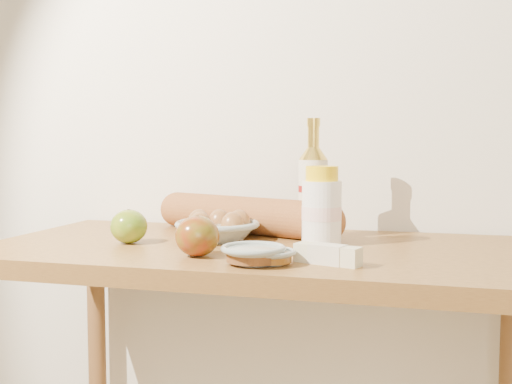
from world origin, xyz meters
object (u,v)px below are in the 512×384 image
table (260,300)px  egg_bowl (218,228)px  bourbon_bottle (313,190)px  cream_bottle (322,208)px  baguette (245,215)px

table → egg_bowl: size_ratio=5.18×
bourbon_bottle → cream_bottle: size_ratio=1.62×
table → bourbon_bottle: bourbon_bottle is taller
table → egg_bowl: 0.19m
bourbon_bottle → cream_bottle: bearing=-77.1°
baguette → bourbon_bottle: bearing=12.2°
baguette → cream_bottle: bearing=-9.0°
table → baguette: 0.25m
egg_bowl → baguette: bearing=76.2°
bourbon_bottle → baguette: 0.19m
cream_bottle → egg_bowl: bearing=-169.2°
table → bourbon_bottle: 0.29m
bourbon_bottle → egg_bowl: size_ratio=1.22×
table → egg_bowl: egg_bowl is taller
bourbon_bottle → cream_bottle: 0.11m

